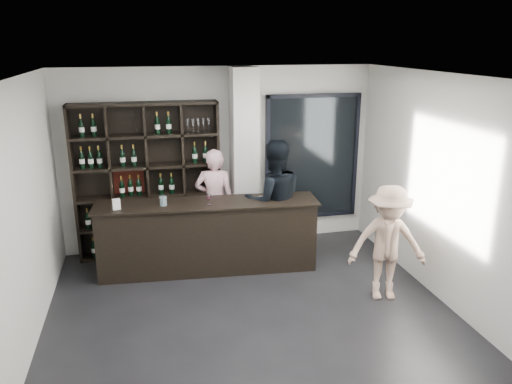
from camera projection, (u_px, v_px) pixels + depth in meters
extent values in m
cube|color=black|center=(259.00, 330.00, 5.89)|extent=(5.00, 5.50, 0.01)
cube|color=silver|center=(245.00, 161.00, 7.84)|extent=(0.40, 0.40, 2.90)
cube|color=black|center=(312.00, 157.00, 8.32)|extent=(1.60, 0.08, 2.10)
cube|color=black|center=(312.00, 157.00, 8.32)|extent=(1.48, 0.02, 1.98)
cube|color=black|center=(208.00, 237.00, 7.29)|extent=(3.12, 0.58, 1.02)
cube|color=black|center=(207.00, 203.00, 7.14)|extent=(3.20, 0.66, 0.03)
imported|color=#FCC1C9|center=(215.00, 201.00, 7.85)|extent=(0.68, 0.51, 1.69)
imported|color=black|center=(274.00, 202.00, 7.48)|extent=(0.94, 0.74, 1.90)
imported|color=tan|center=(387.00, 243.00, 6.42)|extent=(1.10, 0.79, 1.54)
cylinder|color=#A9C6D2|center=(163.00, 201.00, 6.99)|extent=(0.10, 0.10, 0.13)
cube|color=white|center=(264.00, 198.00, 7.31)|extent=(0.14, 0.14, 0.02)
cube|color=white|center=(116.00, 204.00, 6.82)|extent=(0.11, 0.08, 0.15)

